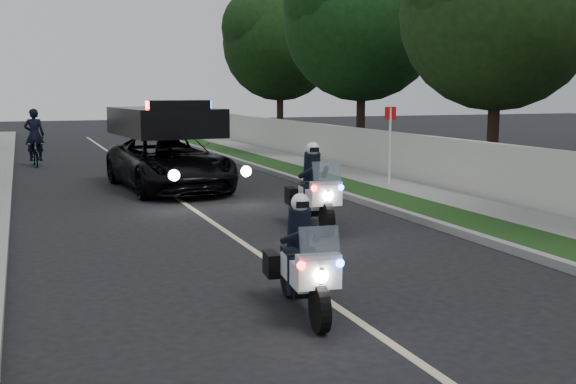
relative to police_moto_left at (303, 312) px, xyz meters
name	(u,v)px	position (x,y,z in m)	size (l,w,h in m)	color
ground	(331,303)	(0.49, 0.21, 0.00)	(120.00, 120.00, 0.00)	black
curb_right	(316,186)	(4.59, 10.21, 0.07)	(0.20, 60.00, 0.15)	gray
grass_verge	(338,184)	(5.29, 10.21, 0.08)	(1.20, 60.00, 0.16)	#193814
sidewalk_right	(378,182)	(6.59, 10.21, 0.08)	(1.40, 60.00, 0.16)	gray
property_wall	(408,159)	(7.59, 10.21, 0.75)	(0.22, 60.00, 1.50)	beige
curb_left	(7,202)	(-3.61, 10.21, 0.07)	(0.20, 60.00, 0.15)	gray
lane_marking	(174,196)	(0.49, 10.21, 0.00)	(0.12, 50.00, 0.01)	#BFB78C
police_moto_left	(303,312)	(0.00, 0.00, 0.00)	(0.62, 1.77, 1.51)	silver
police_moto_right	(314,228)	(2.28, 4.93, 0.00)	(0.72, 2.06, 1.75)	silver
police_suv	(170,190)	(0.65, 11.47, 0.00)	(2.57, 5.54, 2.70)	black
bicycle	(36,166)	(-2.74, 19.29, 0.00)	(0.59, 1.68, 0.88)	black
cyclist	(36,166)	(-2.74, 19.29, 0.00)	(0.69, 0.46, 1.93)	black
sign_post	(389,189)	(6.49, 9.37, 0.00)	(0.38, 0.38, 2.40)	red
tree_right_b	(491,180)	(10.43, 9.94, 0.00)	(5.96, 5.96, 9.93)	#1E3D14
tree_right_d	(360,157)	(10.00, 18.05, 0.00)	(6.44, 6.44, 10.74)	#153D14
tree_right_e	(280,141)	(10.08, 27.84, 0.00)	(6.16, 6.16, 10.26)	#143310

